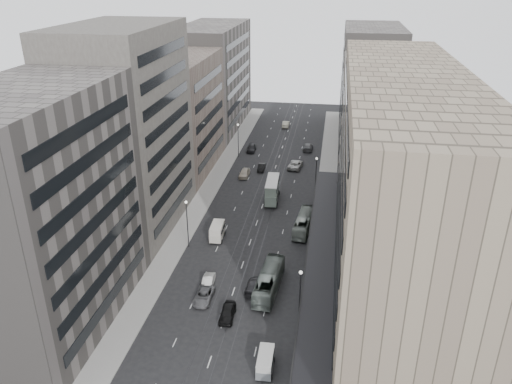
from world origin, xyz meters
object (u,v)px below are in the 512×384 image
Objects in this scene: panel_van at (217,231)px; sedan_0 at (227,313)px; bus_near at (269,281)px; double_decker at (272,190)px; sedan_1 at (208,282)px; pedestrian at (325,362)px; vw_microbus at (265,361)px; sedan_2 at (204,296)px; bus_far at (304,223)px.

panel_van is 0.97× the size of sedan_0.
double_decker is (-3.40, 29.66, 0.82)m from bus_near.
pedestrian is at bearing -41.73° from sedan_1.
pedestrian is (6.70, 1.12, -0.14)m from vw_microbus.
double_decker is at bearing 76.98° from sedan_1.
bus_near is 15.46m from vw_microbus.
panel_van is 16.97m from sedan_2.
bus_near is 9.32m from sedan_2.
bus_near reaches higher than sedan_0.
bus_far reaches higher than pedestrian.
panel_van is at bearing -47.29° from bus_near.
vw_microbus is 6.80m from pedestrian.
vw_microbus is at bearing -55.24° from sedan_0.
bus_near is at bearing 95.18° from vw_microbus.
bus_near is at bearing 23.70° from sedan_2.
panel_van reaches higher than vw_microbus.
bus_far is 2.30× the size of panel_van.
panel_van is at bearing 112.14° from vw_microbus.
bus_far is at bearing 85.69° from vw_microbus.
sedan_0 reaches higher than sedan_1.
bus_far reaches higher than sedan_0.
panel_van is at bearing 97.03° from sedan_2.
pedestrian reaches higher than sedan_1.
panel_van is 0.89× the size of sedan_2.
double_decker reaches higher than pedestrian.
vw_microbus is at bearing -57.93° from sedan_1.
sedan_0 is (-8.10, -25.49, -0.64)m from bus_far.
sedan_1 is (-12.36, -19.03, -0.72)m from bus_far.
sedan_2 is at bearing 27.47° from bus_near.
bus_far is at bearing 70.88° from sedan_0.
pedestrian is (18.92, -27.37, -0.42)m from panel_van.
sedan_0 is 7.74m from sedan_1.
panel_van reaches higher than sedan_0.
sedan_0 is (6.03, -20.05, -0.73)m from panel_van.
sedan_2 is (2.02, -16.83, -0.82)m from panel_van.
vw_microbus is at bearing -48.67° from sedan_2.
bus_near is at bearing -86.21° from double_decker.
double_decker is 1.77× the size of sedan_0.
double_decker is 30.64m from sedan_1.
panel_van reaches higher than sedan_1.
sedan_1 is (-8.75, -0.47, -0.84)m from bus_near.
bus_far is 2.23× the size of sedan_0.
sedan_2 is (-12.11, -22.27, -0.72)m from bus_far.
sedan_0 is at bearing -94.48° from double_decker.
bus_near reaches higher than panel_van.
sedan_2 is at bearing -72.51° from pedestrian.
vw_microbus is 0.83× the size of sedan_2.
bus_near is 8.30m from sedan_0.
double_decker is (-7.00, 11.10, 0.94)m from bus_far.
bus_near is 2.22× the size of sedan_2.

